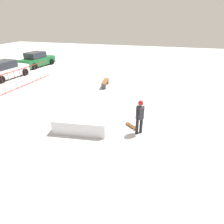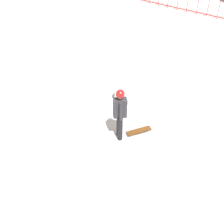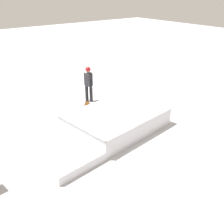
{
  "view_description": "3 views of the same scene",
  "coord_description": "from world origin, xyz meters",
  "views": [
    {
      "loc": [
        -9.62,
        -3.8,
        5.1
      ],
      "look_at": [
        -1.53,
        -1.51,
        0.9
      ],
      "focal_mm": 30.51,
      "sensor_mm": 36.0,
      "label": 1
    },
    {
      "loc": [
        1.49,
        -8.86,
        6.55
      ],
      "look_at": [
        -1.82,
        -3.05,
        1.0
      ],
      "focal_mm": 49.3,
      "sensor_mm": 36.0,
      "label": 2
    },
    {
      "loc": [
        4.88,
        7.29,
        5.09
      ],
      "look_at": [
        -0.98,
        -0.23,
        0.6
      ],
      "focal_mm": 42.9,
      "sensor_mm": 36.0,
      "label": 3
    }
  ],
  "objects": [
    {
      "name": "ground_plane",
      "position": [
        0.0,
        0.0,
        0.0
      ],
      "size": [
        60.0,
        60.0,
        0.0
      ],
      "primitive_type": "plane",
      "color": "silver"
    },
    {
      "name": "skater",
      "position": [
        -1.65,
        -2.9,
        1.01
      ],
      "size": [
        0.44,
        0.4,
        1.73
      ],
      "rotation": [
        0.0,
        0.0,
        3.79
      ],
      "color": "black",
      "rests_on": "ground"
    },
    {
      "name": "skate_ramp",
      "position": [
        -0.51,
        0.1,
        0.32
      ],
      "size": [
        5.67,
        3.23,
        0.74
      ],
      "rotation": [
        0.0,
        0.0,
        0.12
      ],
      "color": "silver",
      "rests_on": "ground"
    },
    {
      "name": "skateboard",
      "position": [
        -1.21,
        -2.46,
        0.08
      ],
      "size": [
        0.66,
        0.75,
        0.09
      ],
      "rotation": [
        0.0,
        0.0,
        4.03
      ],
      "color": "#593314",
      "rests_on": "ground"
    }
  ]
}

